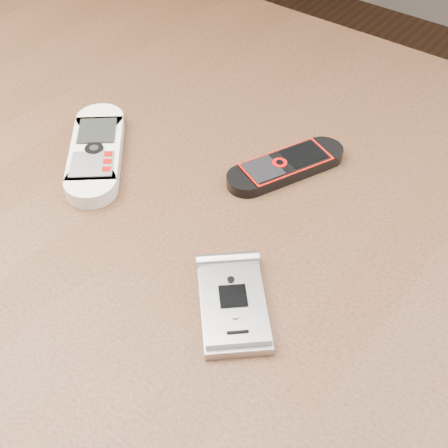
# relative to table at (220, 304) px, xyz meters

# --- Properties ---
(table) EXTENTS (1.20, 0.80, 0.75)m
(table) POSITION_rel_table_xyz_m (0.00, 0.00, 0.00)
(table) COLOR black
(table) RESTS_ON ground
(nokia_white) EXTENTS (0.13, 0.15, 0.02)m
(nokia_white) POSITION_rel_table_xyz_m (-0.16, 0.01, 0.11)
(nokia_white) COLOR silver
(nokia_white) RESTS_ON table
(nokia_black_red) EXTENTS (0.09, 0.13, 0.01)m
(nokia_black_red) POSITION_rel_table_xyz_m (0.00, 0.10, 0.11)
(nokia_black_red) COLOR black
(nokia_black_red) RESTS_ON table
(motorola_razr) EXTENTS (0.11, 0.11, 0.02)m
(motorola_razr) POSITION_rel_table_xyz_m (0.06, -0.06, 0.11)
(motorola_razr) COLOR silver
(motorola_razr) RESTS_ON table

